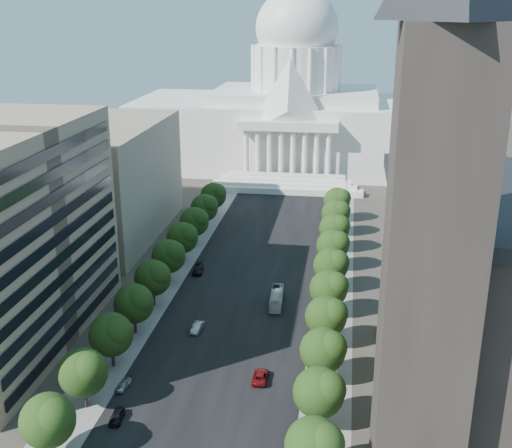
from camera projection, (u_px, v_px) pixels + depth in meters
The scene contains 36 objects.
road_asphalt at pixel (260, 256), 159.26m from camera, with size 30.00×260.00×0.01m, color black.
sidewalk_left at pixel (185, 252), 161.87m from camera, with size 8.00×260.00×0.02m, color gray.
sidewalk_right at pixel (337, 261), 156.65m from camera, with size 8.00×260.00×0.02m, color gray.
capitol at pixel (295, 114), 241.40m from camera, with size 120.00×56.00×73.00m.
office_block_left_far at pixel (86, 180), 170.29m from camera, with size 38.00×52.00×30.00m, color gray.
tree_l_a at pixel (49, 420), 86.48m from camera, with size 7.79×7.60×9.97m.
tree_l_b at pixel (84, 372), 97.70m from camera, with size 7.79×7.60×9.97m.
tree_l_c at pixel (112, 334), 108.92m from camera, with size 7.79×7.60×9.97m.
tree_l_d at pixel (135, 303), 120.13m from camera, with size 7.79×7.60×9.97m.
tree_l_e at pixel (154, 277), 131.35m from camera, with size 7.79×7.60×9.97m.
tree_l_f at pixel (170, 255), 142.57m from camera, with size 7.79×7.60×9.97m.
tree_l_g at pixel (183, 237), 153.78m from camera, with size 7.79×7.60×9.97m.
tree_l_h at pixel (195, 221), 165.00m from camera, with size 7.79×7.60×9.97m.
tree_l_i at pixel (205, 207), 176.22m from camera, with size 7.79×7.60×9.97m.
tree_l_j at pixel (214, 195), 187.43m from camera, with size 7.79×7.60×9.97m.
tree_r_a at pixel (316, 445), 81.53m from camera, with size 7.79×7.60×9.97m.
tree_r_b at pixel (321, 392), 92.75m from camera, with size 7.79×7.60×9.97m.
tree_r_c at pixel (325, 350), 103.97m from camera, with size 7.79×7.60×9.97m.
tree_r_d at pixel (328, 316), 115.18m from camera, with size 7.79×7.60×9.97m.
tree_r_e at pixel (330, 288), 126.40m from camera, with size 7.79×7.60×9.97m.
tree_r_f at pixel (332, 265), 137.62m from camera, with size 7.79×7.60×9.97m.
tree_r_g at pixel (334, 245), 148.83m from camera, with size 7.79×7.60×9.97m.
tree_r_h at pixel (336, 228), 160.05m from camera, with size 7.79×7.60×9.97m.
tree_r_i at pixel (337, 213), 171.27m from camera, with size 7.79×7.60×9.97m.
tree_r_j at pixel (338, 200), 182.48m from camera, with size 7.79×7.60×9.97m.
streetlight_b at pixel (334, 356), 103.20m from camera, with size 2.61×0.44×9.00m.
streetlight_c at pixel (338, 291), 126.57m from camera, with size 2.61×0.44×9.00m.
streetlight_d at pixel (341, 246), 149.94m from camera, with size 2.61×0.44×9.00m.
streetlight_e at pixel (343, 213), 173.31m from camera, with size 2.61×0.44×9.00m.
streetlight_f at pixel (344, 188), 196.68m from camera, with size 2.61×0.44×9.00m.
car_dark_a at pixel (117, 416), 96.55m from camera, with size 1.74×4.33×1.48m, color black.
car_silver at pixel (197, 327), 122.92m from camera, with size 1.58×4.53×1.49m, color #A3A6AA.
car_red at pixel (260, 377), 106.81m from camera, with size 2.46×5.33×1.48m, color #670B0E.
car_dark_b at pixel (198, 269), 149.46m from camera, with size 2.29×5.63×1.63m, color black.
car_parked at pixel (123, 385), 104.58m from camera, with size 1.56×3.87×1.32m, color #9A9CA1.
city_bus at pixel (276, 298), 133.49m from camera, with size 2.42×10.34×2.88m, color silver.
Camera 1 is at (20.61, -56.39, 59.79)m, focal length 45.00 mm.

